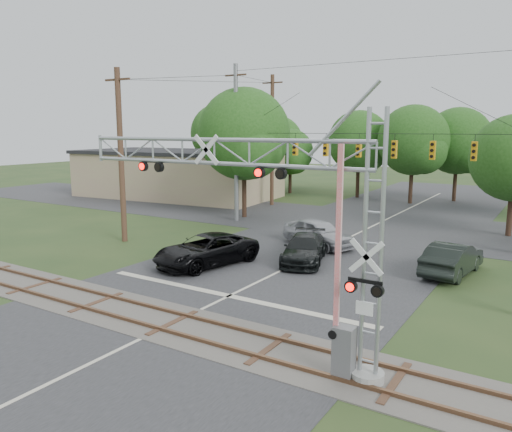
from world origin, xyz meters
The scene contains 13 objects.
ground centered at (0.00, 0.00, 0.00)m, with size 160.00×160.00×0.00m, color #253C1B.
road_main centered at (0.00, 10.00, 0.01)m, with size 14.00×90.00×0.02m, color #29292B.
road_cross centered at (0.00, 24.00, 0.01)m, with size 90.00×12.00×0.02m, color #29292B.
railroad_track centered at (0.00, 2.00, 0.03)m, with size 90.00×3.20×0.17m.
crossing_gantry centered at (4.14, 1.64, 4.58)m, with size 10.80×0.95×7.43m.
traffic_signal_span centered at (0.88, 20.00, 5.73)m, with size 19.34×0.36×11.50m.
pickup_black centered at (-3.79, 8.87, 0.79)m, with size 2.61×5.66×1.57m, color black.
car_dark centered at (0.19, 12.04, 0.71)m, with size 1.98×4.88×1.42m, color black.
sedan_silver centered at (-0.70, 15.68, 0.82)m, with size 1.94×4.81×1.64m, color #919398.
suv_dark centered at (7.18, 13.79, 0.78)m, with size 1.65×4.74×1.56m, color black.
commercial_building centered at (-22.51, 28.36, 2.36)m, with size 21.00×12.12×4.71m.
utility_poles centered at (2.86, 22.61, 6.19)m, with size 26.15×26.67×14.48m.
treeline centered at (-0.60, 34.70, 5.78)m, with size 57.09×25.74×10.03m.
Camera 1 is at (11.48, -10.71, 6.88)m, focal length 35.00 mm.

